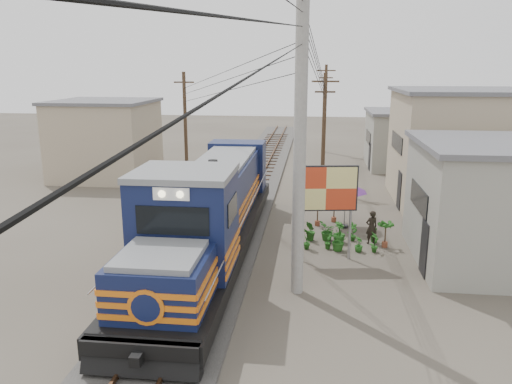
# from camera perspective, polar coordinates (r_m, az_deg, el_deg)

# --- Properties ---
(ground) EXTENTS (120.00, 120.00, 0.00)m
(ground) POSITION_cam_1_polar(r_m,az_deg,el_deg) (18.03, -6.62, -10.01)
(ground) COLOR #473F35
(ground) RESTS_ON ground
(ballast) EXTENTS (3.60, 70.00, 0.16)m
(ballast) POSITION_cam_1_polar(r_m,az_deg,el_deg) (27.27, -1.86, -1.31)
(ballast) COLOR #595651
(ballast) RESTS_ON ground
(track) EXTENTS (1.15, 70.00, 0.12)m
(track) POSITION_cam_1_polar(r_m,az_deg,el_deg) (27.22, -1.86, -0.94)
(track) COLOR #51331E
(track) RESTS_ON ground
(locomotive) EXTENTS (3.08, 16.79, 4.16)m
(locomotive) POSITION_cam_1_polar(r_m,az_deg,el_deg) (19.59, -5.20, -2.37)
(locomotive) COLOR black
(locomotive) RESTS_ON ground
(utility_pole_main) EXTENTS (0.40, 0.40, 10.00)m
(utility_pole_main) POSITION_cam_1_polar(r_m,az_deg,el_deg) (15.67, 5.04, 5.46)
(utility_pole_main) COLOR #9E9B93
(utility_pole_main) RESTS_ON ground
(wooden_pole_mid) EXTENTS (1.60, 0.24, 7.00)m
(wooden_pole_mid) POSITION_cam_1_polar(r_m,az_deg,el_deg) (30.22, 7.76, 7.06)
(wooden_pole_mid) COLOR #4C3826
(wooden_pole_mid) RESTS_ON ground
(wooden_pole_far) EXTENTS (1.60, 0.24, 7.50)m
(wooden_pole_far) POSITION_cam_1_polar(r_m,az_deg,el_deg) (44.13, 7.89, 9.60)
(wooden_pole_far) COLOR #4C3826
(wooden_pole_far) RESTS_ON ground
(wooden_pole_left) EXTENTS (1.60, 0.24, 7.00)m
(wooden_pole_left) POSITION_cam_1_polar(r_m,az_deg,el_deg) (35.33, -8.09, 8.07)
(wooden_pole_left) COLOR #4C3826
(wooden_pole_left) RESTS_ON ground
(power_lines) EXTENTS (9.65, 19.00, 3.30)m
(power_lines) POSITION_cam_1_polar(r_m,az_deg,el_deg) (24.82, -2.87, 14.64)
(power_lines) COLOR black
(power_lines) RESTS_ON ground
(shophouse_mid) EXTENTS (8.40, 7.35, 6.20)m
(shophouse_mid) POSITION_cam_1_polar(r_m,az_deg,el_deg) (29.57, 23.52, 4.75)
(shophouse_mid) COLOR tan
(shophouse_mid) RESTS_ON ground
(shophouse_back) EXTENTS (6.30, 6.30, 4.20)m
(shophouse_back) POSITION_cam_1_polar(r_m,az_deg,el_deg) (38.99, 17.14, 5.82)
(shophouse_back) COLOR gray
(shophouse_back) RESTS_ON ground
(shophouse_left) EXTENTS (6.30, 6.30, 5.20)m
(shophouse_left) POSITION_cam_1_polar(r_m,az_deg,el_deg) (35.21, -16.80, 5.83)
(shophouse_left) COLOR tan
(shophouse_left) RESTS_ON ground
(billboard) EXTENTS (2.42, 0.48, 3.75)m
(billboard) POSITION_cam_1_polar(r_m,az_deg,el_deg) (19.10, 7.99, 0.14)
(billboard) COLOR #99999E
(billboard) RESTS_ON ground
(market_umbrella) EXTENTS (2.61, 2.61, 2.23)m
(market_umbrella) POSITION_cam_1_polar(r_m,az_deg,el_deg) (23.35, 10.23, 0.58)
(market_umbrella) COLOR black
(market_umbrella) RESTS_ON ground
(vendor) EXTENTS (0.62, 0.52, 1.46)m
(vendor) POSITION_cam_1_polar(r_m,az_deg,el_deg) (21.76, 13.06, -3.94)
(vendor) COLOR black
(vendor) RESTS_ON ground
(plant_nursery) EXTENTS (3.32, 2.11, 0.91)m
(plant_nursery) POSITION_cam_1_polar(r_m,az_deg,el_deg) (21.36, 9.11, -4.96)
(plant_nursery) COLOR #215B1A
(plant_nursery) RESTS_ON ground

